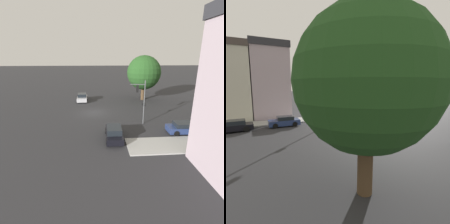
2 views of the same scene
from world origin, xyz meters
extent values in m
plane|color=#28282B|center=(0.00, 0.00, 0.00)|extent=(300.00, 300.00, 0.00)
cylinder|color=#4C3823|center=(-8.03, 9.97, 1.50)|extent=(0.75, 0.75, 3.00)
sphere|color=#234C1E|center=(-8.03, 9.97, 5.51)|extent=(6.68, 6.68, 6.68)
cylinder|color=#515456|center=(5.32, 6.74, 2.87)|extent=(0.14, 0.14, 5.74)
cylinder|color=#515456|center=(5.18, 5.80, 5.24)|extent=(0.37, 1.88, 0.10)
cube|color=black|center=(5.18, 5.80, 4.69)|extent=(0.34, 0.34, 0.90)
sphere|color=red|center=(4.99, 5.83, 4.99)|extent=(0.20, 0.20, 0.20)
sphere|color=#99660F|center=(4.99, 5.83, 4.69)|extent=(0.20, 0.20, 0.20)
sphere|color=#0F511E|center=(4.99, 5.83, 4.39)|extent=(0.20, 0.20, 0.20)
cube|color=black|center=(5.14, 6.76, 2.59)|extent=(0.27, 0.38, 0.35)
sphere|color=orange|center=(5.01, 6.78, 2.59)|extent=(0.18, 0.18, 0.18)
cube|color=#B7B7BC|center=(-7.80, -2.41, 0.54)|extent=(4.18, 2.06, 0.69)
cube|color=black|center=(-7.97, -2.41, 1.18)|extent=(2.20, 1.76, 0.60)
cylinder|color=black|center=(-6.56, -1.46, 0.35)|extent=(0.71, 0.25, 0.70)
cylinder|color=black|center=(-6.50, -3.26, 0.35)|extent=(0.71, 0.25, 0.70)
cylinder|color=black|center=(-9.11, -1.56, 0.35)|extent=(0.71, 0.25, 0.70)
cylinder|color=black|center=(-9.05, -3.35, 0.35)|extent=(0.71, 0.25, 0.70)
cube|color=black|center=(9.47, 2.45, 0.51)|extent=(4.32, 1.82, 0.66)
cube|color=black|center=(9.64, 2.45, 1.14)|extent=(2.26, 1.57, 0.59)
cylinder|color=black|center=(8.12, 1.67, 0.33)|extent=(0.67, 0.23, 0.66)
cylinder|color=black|center=(8.16, 3.29, 0.33)|extent=(0.67, 0.23, 0.66)
cylinder|color=black|center=(10.78, 1.61, 0.33)|extent=(0.67, 0.23, 0.66)
cylinder|color=black|center=(10.81, 3.23, 0.33)|extent=(0.67, 0.23, 0.66)
cube|color=navy|center=(8.62, 10.77, 0.51)|extent=(1.89, 3.93, 0.66)
cube|color=black|center=(8.61, 10.61, 1.07)|extent=(1.63, 2.06, 0.46)
cylinder|color=black|center=(7.80, 11.99, 0.32)|extent=(0.24, 0.64, 0.64)
cylinder|color=black|center=(9.49, 11.95, 0.32)|extent=(0.24, 0.64, 0.64)
cylinder|color=black|center=(7.74, 9.58, 0.32)|extent=(0.24, 0.64, 0.64)
cylinder|color=black|center=(9.43, 9.54, 0.32)|extent=(0.24, 0.64, 0.64)
cylinder|color=black|center=(7.62, 15.17, 0.34)|extent=(0.24, 0.68, 0.68)
cylinder|color=black|center=(9.39, 15.22, 0.34)|extent=(0.24, 0.68, 0.68)
camera|label=1|loc=(26.77, 0.88, 8.59)|focal=28.00mm
camera|label=2|loc=(-14.52, 14.82, 5.29)|focal=28.00mm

